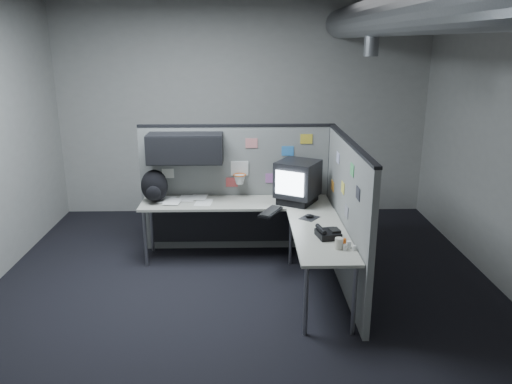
{
  "coord_description": "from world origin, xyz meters",
  "views": [
    {
      "loc": [
        0.01,
        -4.81,
        2.6
      ],
      "look_at": [
        0.13,
        0.35,
        1.04
      ],
      "focal_mm": 35.0,
      "sensor_mm": 36.0,
      "label": 1
    }
  ],
  "objects_px": {
    "phone": "(328,233)",
    "desk": "(256,218)",
    "keyboard": "(270,212)",
    "monitor": "(298,181)",
    "backpack": "(154,187)"
  },
  "relations": [
    {
      "from": "backpack",
      "to": "desk",
      "type": "bearing_deg",
      "value": 2.28
    },
    {
      "from": "keyboard",
      "to": "phone",
      "type": "distance_m",
      "value": 0.91
    },
    {
      "from": "monitor",
      "to": "backpack",
      "type": "distance_m",
      "value": 1.73
    },
    {
      "from": "phone",
      "to": "desk",
      "type": "bearing_deg",
      "value": 126.18
    },
    {
      "from": "monitor",
      "to": "phone",
      "type": "bearing_deg",
      "value": -95.8
    },
    {
      "from": "keyboard",
      "to": "backpack",
      "type": "distance_m",
      "value": 1.47
    },
    {
      "from": "backpack",
      "to": "keyboard",
      "type": "bearing_deg",
      "value": -2.05
    },
    {
      "from": "keyboard",
      "to": "phone",
      "type": "bearing_deg",
      "value": -73.42
    },
    {
      "from": "keyboard",
      "to": "monitor",
      "type": "bearing_deg",
      "value": 29.23
    },
    {
      "from": "monitor",
      "to": "phone",
      "type": "relative_size",
      "value": 2.27
    },
    {
      "from": "monitor",
      "to": "phone",
      "type": "distance_m",
      "value": 1.17
    },
    {
      "from": "keyboard",
      "to": "phone",
      "type": "xyz_separation_m",
      "value": [
        0.53,
        -0.74,
        0.02
      ]
    },
    {
      "from": "desk",
      "to": "monitor",
      "type": "distance_m",
      "value": 0.67
    },
    {
      "from": "keyboard",
      "to": "phone",
      "type": "height_order",
      "value": "phone"
    },
    {
      "from": "desk",
      "to": "keyboard",
      "type": "height_order",
      "value": "keyboard"
    }
  ]
}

